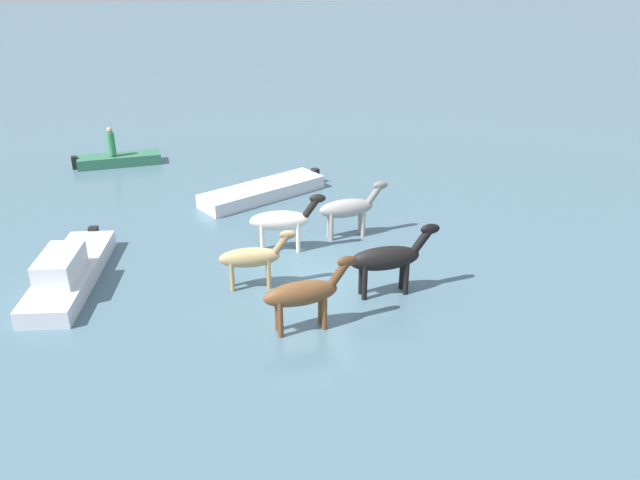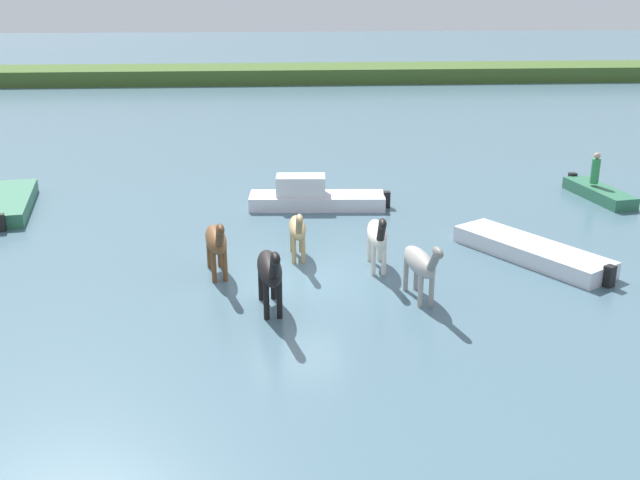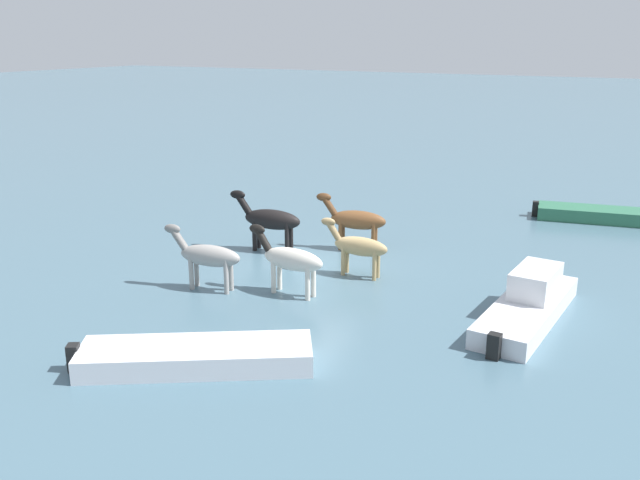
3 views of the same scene
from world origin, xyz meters
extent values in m
plane|color=#476675|center=(0.00, 0.00, 0.00)|extent=(217.87, 217.87, 0.00)
ellipsoid|color=black|center=(-0.76, -1.88, 1.09)|extent=(0.80, 2.03, 0.67)
cylinder|color=black|center=(-0.54, -2.45, 0.55)|extent=(0.15, 0.15, 1.09)
cylinder|color=black|center=(-0.86, -2.49, 0.55)|extent=(0.15, 0.15, 1.09)
cylinder|color=black|center=(-0.67, -1.28, 0.55)|extent=(0.15, 0.15, 1.09)
cylinder|color=black|center=(-0.99, -1.31, 0.55)|extent=(0.15, 0.15, 1.09)
cylinder|color=black|center=(-0.65, -2.92, 1.52)|extent=(0.30, 0.63, 0.73)
ellipsoid|color=black|center=(-0.62, -3.13, 1.82)|extent=(0.29, 0.56, 0.29)
ellipsoid|color=tan|center=(0.08, 1.72, 0.93)|extent=(0.53, 1.69, 0.57)
cylinder|color=tan|center=(0.23, 1.22, 0.47)|extent=(0.12, 0.12, 0.93)
cylinder|color=tan|center=(-0.05, 1.21, 0.47)|extent=(0.12, 0.12, 0.93)
cylinder|color=tan|center=(0.21, 2.23, 0.47)|extent=(0.12, 0.12, 0.93)
cylinder|color=tan|center=(-0.07, 2.22, 0.47)|extent=(0.12, 0.12, 0.93)
cylinder|color=olive|center=(0.10, 0.83, 1.30)|extent=(0.21, 0.52, 0.62)
ellipsoid|color=olive|center=(0.10, 0.65, 1.55)|extent=(0.20, 0.46, 0.25)
ellipsoid|color=silver|center=(2.31, 0.73, 1.03)|extent=(0.62, 1.88, 0.63)
cylinder|color=silver|center=(2.44, 0.17, 0.51)|extent=(0.14, 0.14, 1.03)
cylinder|color=silver|center=(2.14, 0.18, 0.51)|extent=(0.14, 0.14, 1.03)
cylinder|color=silver|center=(2.48, 1.28, 0.51)|extent=(0.14, 0.14, 1.03)
cylinder|color=silver|center=(2.18, 1.29, 0.51)|extent=(0.14, 0.14, 1.03)
cylinder|color=black|center=(2.28, -0.26, 1.43)|extent=(0.24, 0.58, 0.68)
ellipsoid|color=black|center=(2.27, -0.45, 1.71)|extent=(0.23, 0.52, 0.27)
ellipsoid|color=brown|center=(-2.24, 0.54, 1.03)|extent=(0.89, 1.94, 0.63)
cylinder|color=brown|center=(-1.98, 0.01, 0.52)|extent=(0.14, 0.14, 1.03)
cylinder|color=brown|center=(-2.28, -0.04, 0.52)|extent=(0.14, 0.14, 1.03)
cylinder|color=brown|center=(-2.19, 1.12, 0.52)|extent=(0.14, 0.14, 1.03)
cylinder|color=brown|center=(-2.49, 1.06, 0.52)|extent=(0.14, 0.14, 1.03)
cylinder|color=#50311A|center=(-2.05, -0.44, 1.44)|extent=(0.32, 0.60, 0.69)
ellipsoid|color=#50311A|center=(-2.02, -0.64, 1.73)|extent=(0.31, 0.54, 0.28)
ellipsoid|color=#9E9993|center=(3.08, -1.49, 1.01)|extent=(0.82, 1.88, 0.61)
cylinder|color=#9E9993|center=(3.31, -2.01, 0.50)|extent=(0.13, 0.13, 1.01)
cylinder|color=#9E9993|center=(3.02, -2.06, 0.50)|extent=(0.13, 0.13, 1.01)
cylinder|color=#9E9993|center=(3.14, -0.93, 0.50)|extent=(0.13, 0.13, 1.01)
cylinder|color=#9E9993|center=(2.85, -0.98, 0.50)|extent=(0.13, 0.13, 1.01)
cylinder|color=slate|center=(3.24, -2.45, 1.40)|extent=(0.30, 0.58, 0.67)
ellipsoid|color=slate|center=(3.27, -2.64, 1.68)|extent=(0.29, 0.53, 0.27)
cube|color=#2D6B4C|center=(11.79, 7.13, 0.15)|extent=(1.54, 3.62, 0.61)
cube|color=black|center=(11.48, 8.96, 0.23)|extent=(0.32, 0.28, 0.66)
cube|color=silver|center=(1.01, 6.78, 0.17)|extent=(4.98, 1.69, 0.65)
cube|color=silver|center=(0.42, 6.82, 0.85)|extent=(1.82, 1.07, 0.70)
cube|color=black|center=(3.55, 6.62, 0.25)|extent=(0.26, 0.30, 0.70)
cube|color=silver|center=(7.00, 1.06, 0.17)|extent=(3.83, 4.96, 0.65)
cube|color=black|center=(8.37, -1.13, 0.25)|extent=(0.36, 0.35, 0.70)
cylinder|color=#338C4C|center=(11.63, 7.36, 1.03)|extent=(0.32, 0.32, 0.95)
sphere|color=tan|center=(11.63, 7.36, 1.63)|extent=(0.24, 0.24, 0.24)
camera|label=1|loc=(-15.13, 1.75, 8.57)|focal=34.52mm
camera|label=2|loc=(-0.72, -18.66, 7.76)|focal=40.82mm
camera|label=3|loc=(17.43, 9.75, 6.89)|focal=38.18mm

